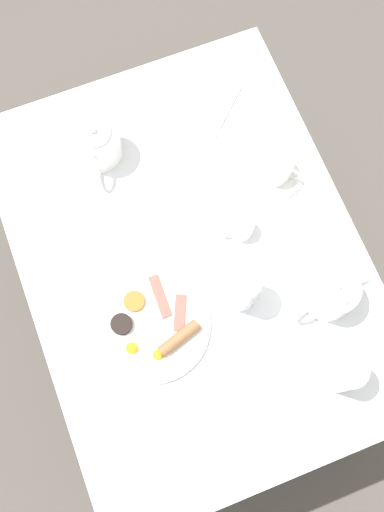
{
  "coord_description": "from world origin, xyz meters",
  "views": [
    {
      "loc": [
        0.15,
        0.38,
        2.2
      ],
      "look_at": [
        0.0,
        0.0,
        0.78
      ],
      "focal_mm": 42.0,
      "sensor_mm": 36.0,
      "label": 1
    }
  ],
  "objects": [
    {
      "name": "spoon_for_tea",
      "position": [
        0.3,
        -0.08,
        0.76
      ],
      "size": [
        0.17,
        0.03,
        0.0
      ],
      "rotation": [
        0.0,
        0.0,
        1.49
      ],
      "color": "silver",
      "rests_on": "table"
    },
    {
      "name": "water_glass_short",
      "position": [
        -0.07,
        0.13,
        0.84
      ],
      "size": [
        0.08,
        0.08,
        0.15
      ],
      "color": "white",
      "rests_on": "table"
    },
    {
      "name": "water_glass_tall",
      "position": [
        -0.21,
        0.39,
        0.83
      ],
      "size": [
        0.08,
        0.08,
        0.15
      ],
      "color": "white",
      "rests_on": "table"
    },
    {
      "name": "teapot_near",
      "position": [
        -0.27,
        0.21,
        0.82
      ],
      "size": [
        0.21,
        0.12,
        0.14
      ],
      "rotation": [
        0.0,
        0.0,
        3.36
      ],
      "color": "white",
      "rests_on": "table"
    },
    {
      "name": "fork_by_plate",
      "position": [
        0.04,
        -0.1,
        0.76
      ],
      "size": [
        0.06,
        0.17,
        0.0
      ],
      "rotation": [
        0.0,
        0.0,
        0.27
      ],
      "color": "silver",
      "rests_on": "table"
    },
    {
      "name": "knife_by_plate",
      "position": [
        0.06,
        0.4,
        0.76
      ],
      "size": [
        0.19,
        0.15,
        0.0
      ],
      "rotation": [
        0.0,
        0.0,
        5.38
      ],
      "color": "silver",
      "rests_on": "table"
    },
    {
      "name": "teacup_with_saucer_left",
      "position": [
        -0.28,
        -0.14,
        0.79
      ],
      "size": [
        0.16,
        0.16,
        0.06
      ],
      "color": "white",
      "rests_on": "table"
    },
    {
      "name": "ground_plane",
      "position": [
        0.0,
        0.0,
        0.0
      ],
      "size": [
        8.0,
        8.0,
        0.0
      ],
      "primitive_type": "plane",
      "color": "#4C4742"
    },
    {
      "name": "napkin_folded",
      "position": [
        -0.2,
        -0.39,
        0.76
      ],
      "size": [
        0.21,
        0.2,
        0.01
      ],
      "rotation": [
        0.0,
        0.0,
        3.89
      ],
      "color": "white",
      "rests_on": "table"
    },
    {
      "name": "table",
      "position": [
        0.0,
        0.0,
        0.68
      ],
      "size": [
        0.83,
        1.13,
        0.76
      ],
      "color": "silver",
      "rests_on": "ground_plane"
    },
    {
      "name": "teapot_far",
      "position": [
        0.12,
        -0.36,
        0.82
      ],
      "size": [
        0.12,
        0.21,
        0.14
      ],
      "rotation": [
        0.0,
        0.0,
        4.37
      ],
      "color": "white",
      "rests_on": "table"
    },
    {
      "name": "creamer_jug",
      "position": [
        -0.14,
        -0.02,
        0.79
      ],
      "size": [
        0.08,
        0.06,
        0.05
      ],
      "color": "white",
      "rests_on": "table"
    },
    {
      "name": "breakfast_plate",
      "position": [
        0.15,
        0.13,
        0.77
      ],
      "size": [
        0.28,
        0.28,
        0.04
      ],
      "color": "white",
      "rests_on": "table"
    }
  ]
}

